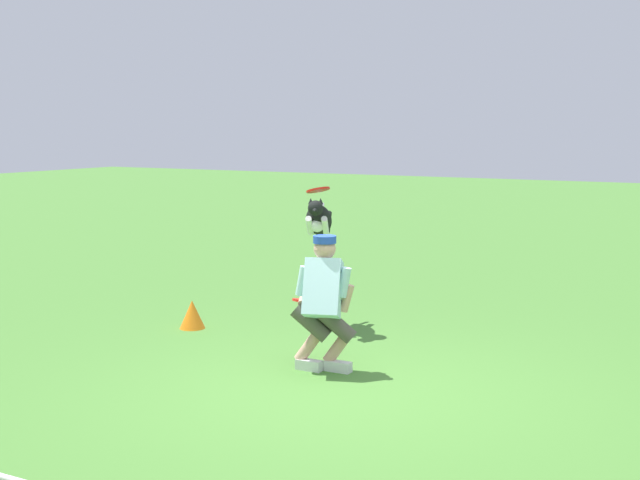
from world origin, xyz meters
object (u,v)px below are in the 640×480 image
at_px(dog, 319,220).
at_px(frisbee_flying, 318,190).
at_px(person, 323,299).
at_px(frisbee_held, 305,301).
at_px(training_cone, 192,314).

xyz_separation_m(dog, frisbee_flying, (-0.09, 0.17, 0.36)).
distance_m(person, frisbee_flying, 1.90).
bearing_deg(frisbee_held, dog, -65.72).
bearing_deg(training_cone, frisbee_held, 162.03).
relative_size(person, dog, 1.32).
relative_size(person, frisbee_flying, 4.83).
distance_m(frisbee_held, training_cone, 2.00).
xyz_separation_m(person, training_cone, (2.18, -0.81, -0.53)).
xyz_separation_m(frisbee_held, training_cone, (1.85, -0.60, -0.45)).
xyz_separation_m(person, dog, (0.95, -1.60, 0.55)).
xyz_separation_m(dog, frisbee_held, (-0.63, 1.40, -0.64)).
height_order(dog, training_cone, dog).
relative_size(person, training_cone, 3.96).
bearing_deg(frisbee_held, frisbee_flying, -66.22).
relative_size(dog, training_cone, 2.99).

